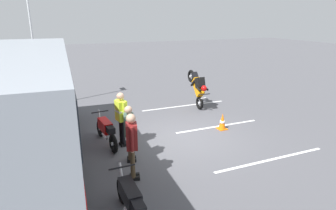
% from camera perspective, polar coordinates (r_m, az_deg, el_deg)
% --- Properties ---
extents(ground_plane, '(80.00, 80.00, 0.00)m').
position_cam_1_polar(ground_plane, '(10.11, 3.15, -6.50)').
color(ground_plane, '#4C4C51').
extents(tour_bus, '(9.27, 2.96, 3.25)m').
position_cam_1_polar(tour_bus, '(8.39, -27.21, -1.47)').
color(tour_bus, '#8C939E').
rests_on(tour_bus, ground_plane).
extents(spectator_far_left, '(0.57, 0.38, 1.80)m').
position_cam_1_polar(spectator_far_left, '(7.26, -7.26, -7.17)').
color(spectator_far_left, '#473823').
rests_on(spectator_far_left, ground_plane).
extents(spectator_left, '(0.57, 0.38, 1.70)m').
position_cam_1_polar(spectator_left, '(8.20, -7.79, -4.81)').
color(spectator_left, '#473823').
rests_on(spectator_left, ground_plane).
extents(spectator_centre, '(0.58, 0.37, 1.80)m').
position_cam_1_polar(spectator_centre, '(9.21, -9.34, -1.85)').
color(spectator_centre, black).
rests_on(spectator_centre, ground_plane).
extents(parked_motorcycle_silver, '(2.05, 0.58, 0.99)m').
position_cam_1_polar(parked_motorcycle_silver, '(6.10, -7.39, -18.76)').
color(parked_motorcycle_silver, black).
rests_on(parked_motorcycle_silver, ground_plane).
extents(parked_motorcycle_dark, '(2.05, 0.58, 0.99)m').
position_cam_1_polar(parked_motorcycle_dark, '(9.62, -12.28, -5.04)').
color(parked_motorcycle_dark, black).
rests_on(parked_motorcycle_dark, ground_plane).
extents(stunt_motorcycle, '(1.97, 0.58, 1.79)m').
position_cam_1_polar(stunt_motorcycle, '(13.15, 5.97, 3.75)').
color(stunt_motorcycle, black).
rests_on(stunt_motorcycle, ground_plane).
extents(flagpole, '(0.78, 0.36, 6.36)m').
position_cam_1_polar(flagpole, '(14.26, -25.48, 11.83)').
color(flagpole, silver).
rests_on(flagpole, ground_plane).
extents(traffic_cone, '(0.34, 0.34, 0.63)m').
position_cam_1_polar(traffic_cone, '(10.91, 10.84, -3.27)').
color(traffic_cone, orange).
rests_on(traffic_cone, ground_plane).
extents(bay_line_a, '(0.12, 3.94, 0.01)m').
position_cam_1_polar(bay_line_a, '(9.14, 19.98, -10.24)').
color(bay_line_a, white).
rests_on(bay_line_a, ground_plane).
extents(bay_line_b, '(0.12, 3.54, 0.01)m').
position_cam_1_polar(bay_line_b, '(11.25, 9.88, -4.23)').
color(bay_line_b, white).
rests_on(bay_line_b, ground_plane).
extents(bay_line_c, '(0.13, 4.23, 0.01)m').
position_cam_1_polar(bay_line_c, '(13.66, 3.25, -0.14)').
color(bay_line_c, white).
rests_on(bay_line_c, ground_plane).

